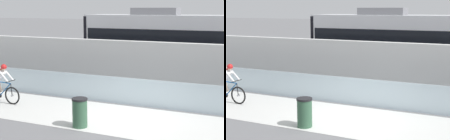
{
  "view_description": "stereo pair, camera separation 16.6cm",
  "coord_description": "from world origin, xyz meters",
  "views": [
    {
      "loc": [
        4.07,
        -10.55,
        3.78
      ],
      "look_at": [
        -1.59,
        2.35,
        1.25
      ],
      "focal_mm": 55.17,
      "sensor_mm": 36.0,
      "label": 1
    },
    {
      "loc": [
        4.22,
        -10.48,
        3.78
      ],
      "look_at": [
        -1.59,
        2.35,
        1.25
      ],
      "focal_mm": 55.17,
      "sensor_mm": 36.0,
      "label": 2
    }
  ],
  "objects": [
    {
      "name": "tram_rail_near",
      "position": [
        0.0,
        6.13,
        0.0
      ],
      "size": [
        32.0,
        0.08,
        0.01
      ],
      "primitive_type": "cube",
      "color": "#595654",
      "rests_on": "ground"
    },
    {
      "name": "tram_rail_far",
      "position": [
        0.0,
        7.57,
        0.0
      ],
      "size": [
        32.0,
        0.08,
        0.01
      ],
      "primitive_type": "cube",
      "color": "#595654",
      "rests_on": "ground"
    },
    {
      "name": "concrete_barrier_wall",
      "position": [
        0.0,
        3.65,
        1.18
      ],
      "size": [
        32.0,
        0.36,
        2.37
      ],
      "primitive_type": "cube",
      "color": "silver",
      "rests_on": "ground"
    },
    {
      "name": "bike_path_deck",
      "position": [
        0.0,
        0.0,
        0.01
      ],
      "size": [
        32.0,
        3.2,
        0.01
      ],
      "primitive_type": "cube",
      "color": "silver",
      "rests_on": "ground"
    },
    {
      "name": "tram",
      "position": [
        0.87,
        6.85,
        1.89
      ],
      "size": [
        11.06,
        2.54,
        3.81
      ],
      "color": "silver",
      "rests_on": "ground"
    },
    {
      "name": "glass_parapet",
      "position": [
        0.0,
        1.85,
        0.54
      ],
      "size": [
        32.0,
        0.05,
        1.08
      ],
      "primitive_type": "cube",
      "color": "silver",
      "rests_on": "ground"
    },
    {
      "name": "cyclist_on_bike",
      "position": [
        -5.42,
        -0.0,
        0.8
      ],
      "size": [
        1.77,
        0.58,
        1.61
      ],
      "color": "black",
      "rests_on": "ground"
    },
    {
      "name": "trash_bin",
      "position": [
        -1.13,
        -1.25,
        0.48
      ],
      "size": [
        0.51,
        0.51,
        0.96
      ],
      "color": "#33593F",
      "rests_on": "ground"
    },
    {
      "name": "ground_plane",
      "position": [
        0.0,
        0.0,
        0.0
      ],
      "size": [
        200.0,
        200.0,
        0.0
      ],
      "primitive_type": "plane",
      "color": "slate"
    }
  ]
}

